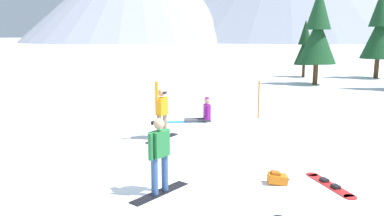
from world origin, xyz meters
The scene contains 10 objects.
ground_plane centered at (0.00, 0.00, 0.00)m, with size 800.00×800.00×0.00m, color white.
snowboarder_foreground centered at (0.23, -0.80, 0.89)m, with size 0.75×1.59×1.69m.
snowboarder_midground centered at (-1.75, 3.37, 0.92)m, with size 0.55×1.56×1.95m.
snowboarder_background centered at (-1.40, 6.36, 0.35)m, with size 1.74×1.21×1.01m.
loose_snowboard_near_left centered at (3.69, 1.05, 0.02)m, with size 1.28×1.52×0.09m.
backpack_orange centered at (2.53, 0.72, 0.14)m, with size 0.56×0.46×0.30m.
trail_marker_pole centered at (0.53, 7.88, 0.78)m, with size 0.06×0.06×1.57m, color orange.
pine_tree_leaning centered at (0.50, 25.43, 2.54)m, with size 1.66×1.66×4.67m.
pine_tree_young centered at (1.82, 20.57, 3.65)m, with size 2.66×2.66×6.69m.
pine_tree_short centered at (6.05, 26.64, 3.91)m, with size 2.72×2.72×7.18m.
Camera 1 is at (3.89, -8.10, 3.43)m, focal length 36.61 mm.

